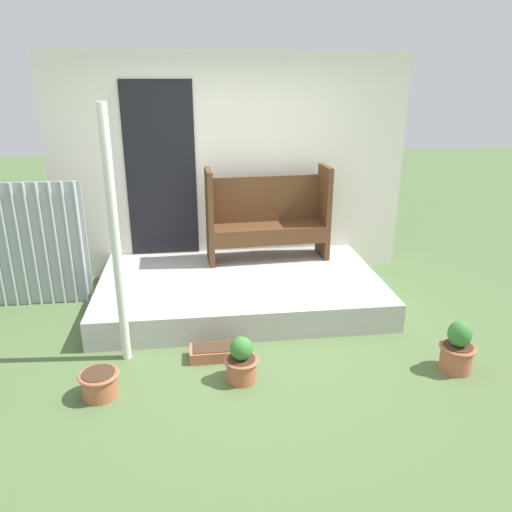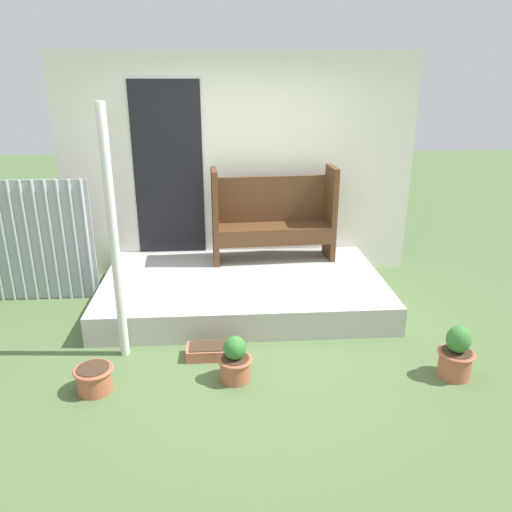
{
  "view_description": "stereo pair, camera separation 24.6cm",
  "coord_description": "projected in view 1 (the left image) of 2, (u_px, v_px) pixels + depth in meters",
  "views": [
    {
      "loc": [
        -0.44,
        -4.05,
        2.34
      ],
      "look_at": [
        0.11,
        0.32,
        0.74
      ],
      "focal_mm": 35.0,
      "sensor_mm": 36.0,
      "label": 1
    },
    {
      "loc": [
        -0.2,
        -4.07,
        2.34
      ],
      "look_at": [
        0.11,
        0.32,
        0.74
      ],
      "focal_mm": 35.0,
      "sensor_mm": 36.0,
      "label": 2
    }
  ],
  "objects": [
    {
      "name": "ground_plane",
      "position": [
        248.0,
        343.0,
        4.63
      ],
      "size": [
        24.0,
        24.0,
        0.0
      ],
      "primitive_type": "plane",
      "color": "#516B3D"
    },
    {
      "name": "porch_slab",
      "position": [
        240.0,
        289.0,
        5.42
      ],
      "size": [
        2.98,
        1.8,
        0.29
      ],
      "color": "#B2AFA8",
      "rests_on": "ground_plane"
    },
    {
      "name": "house_wall",
      "position": [
        228.0,
        168.0,
        5.88
      ],
      "size": [
        4.18,
        0.08,
        2.6
      ],
      "color": "white",
      "rests_on": "ground_plane"
    },
    {
      "name": "support_post",
      "position": [
        115.0,
        241.0,
        4.02
      ],
      "size": [
        0.08,
        0.08,
        2.16
      ],
      "color": "silver",
      "rests_on": "ground_plane"
    },
    {
      "name": "bench",
      "position": [
        267.0,
        214.0,
        5.76
      ],
      "size": [
        1.42,
        0.47,
        1.08
      ],
      "rotation": [
        0.0,
        0.0,
        0.05
      ],
      "color": "#54331C",
      "rests_on": "porch_slab"
    },
    {
      "name": "flower_pot_left",
      "position": [
        100.0,
        383.0,
        3.83
      ],
      "size": [
        0.31,
        0.31,
        0.21
      ],
      "color": "#B26042",
      "rests_on": "ground_plane"
    },
    {
      "name": "flower_pot_middle",
      "position": [
        241.0,
        362.0,
        4.01
      ],
      "size": [
        0.28,
        0.28,
        0.39
      ],
      "color": "#B26042",
      "rests_on": "ground_plane"
    },
    {
      "name": "flower_pot_right",
      "position": [
        458.0,
        349.0,
        4.14
      ],
      "size": [
        0.3,
        0.3,
        0.45
      ],
      "color": "#B26042",
      "rests_on": "ground_plane"
    },
    {
      "name": "planter_box_rect",
      "position": [
        217.0,
        352.0,
        4.37
      ],
      "size": [
        0.48,
        0.22,
        0.11
      ],
      "color": "#B76647",
      "rests_on": "ground_plane"
    }
  ]
}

